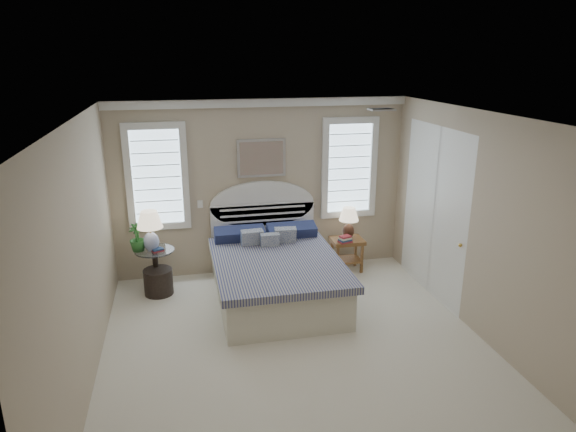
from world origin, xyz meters
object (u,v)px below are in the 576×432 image
Objects in this scene: lamp_right at (349,219)px; floor_pot at (158,282)px; lamp_left at (150,226)px; bed at (275,272)px; side_table_left at (156,265)px; nightstand_right at (347,248)px.

floor_pot is at bearing -174.37° from lamp_right.
bed is at bearing -19.00° from lamp_left.
floor_pot is at bearing -63.99° from lamp_left.
side_table_left is 0.61m from lamp_left.
nightstand_right is at bearing 4.60° from floor_pot.
nightstand_right is 1.05× the size of lamp_right.
nightstand_right is 0.89× the size of lamp_left.
side_table_left is 1.53× the size of floor_pot.
lamp_right is (2.98, 0.16, 0.45)m from side_table_left.
lamp_left reaches higher than lamp_right.
bed is 1.75m from side_table_left.
lamp_left is at bearing -177.83° from nightstand_right.
lamp_right is at bearing 29.31° from bed.
side_table_left is 1.25× the size of lamp_right.
lamp_right is at bearing 3.21° from lamp_left.
nightstand_right is 0.46m from lamp_right.
floor_pot is (-2.92, -0.24, -0.20)m from nightstand_right.
lamp_right is (2.96, 0.29, 0.65)m from floor_pot.
lamp_right is (0.03, 0.06, 0.45)m from nightstand_right.
nightstand_right is (2.95, 0.10, -0.00)m from side_table_left.
floor_pot is 0.82× the size of lamp_right.
side_table_left is at bearing -177.00° from lamp_right.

